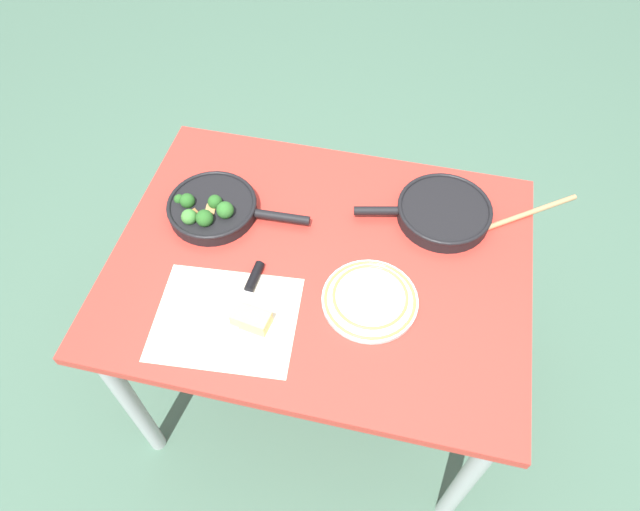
# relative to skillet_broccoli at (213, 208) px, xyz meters

# --- Properties ---
(ground_plane) EXTENTS (14.00, 14.00, 0.00)m
(ground_plane) POSITION_rel_skillet_broccoli_xyz_m (-0.32, 0.09, -0.76)
(ground_plane) COLOR #476B56
(dining_table_red) EXTENTS (1.08, 0.82, 0.73)m
(dining_table_red) POSITION_rel_skillet_broccoli_xyz_m (-0.32, 0.09, -0.12)
(dining_table_red) COLOR red
(dining_table_red) RESTS_ON ground_plane
(skillet_broccoli) EXTENTS (0.39, 0.25, 0.08)m
(skillet_broccoli) POSITION_rel_skillet_broccoli_xyz_m (0.00, 0.00, 0.00)
(skillet_broccoli) COLOR black
(skillet_broccoli) RESTS_ON dining_table_red
(skillet_eggs) EXTENTS (0.37, 0.26, 0.05)m
(skillet_eggs) POSITION_rel_skillet_broccoli_xyz_m (-0.61, -0.13, -0.00)
(skillet_eggs) COLOR black
(skillet_eggs) RESTS_ON dining_table_red
(wooden_spoon) EXTENTS (0.35, 0.26, 0.02)m
(wooden_spoon) POSITION_rel_skillet_broccoli_xyz_m (-0.77, -0.13, -0.02)
(wooden_spoon) COLOR tan
(wooden_spoon) RESTS_ON dining_table_red
(parchment_sheet) EXTENTS (0.37, 0.31, 0.00)m
(parchment_sheet) POSITION_rel_skillet_broccoli_xyz_m (-0.14, 0.31, -0.03)
(parchment_sheet) COLOR beige
(parchment_sheet) RESTS_ON dining_table_red
(grater_knife) EXTENTS (0.04, 0.28, 0.02)m
(grater_knife) POSITION_rel_skillet_broccoli_xyz_m (-0.17, 0.24, -0.02)
(grater_knife) COLOR silver
(grater_knife) RESTS_ON dining_table_red
(cheese_block) EXTENTS (0.10, 0.06, 0.04)m
(cheese_block) POSITION_rel_skillet_broccoli_xyz_m (-0.20, 0.31, -0.01)
(cheese_block) COLOR #EFD67A
(cheese_block) RESTS_ON dining_table_red
(dinner_plate_stack) EXTENTS (0.24, 0.24, 0.03)m
(dinner_plate_stack) POSITION_rel_skillet_broccoli_xyz_m (-0.47, 0.18, -0.01)
(dinner_plate_stack) COLOR white
(dinner_plate_stack) RESTS_ON dining_table_red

